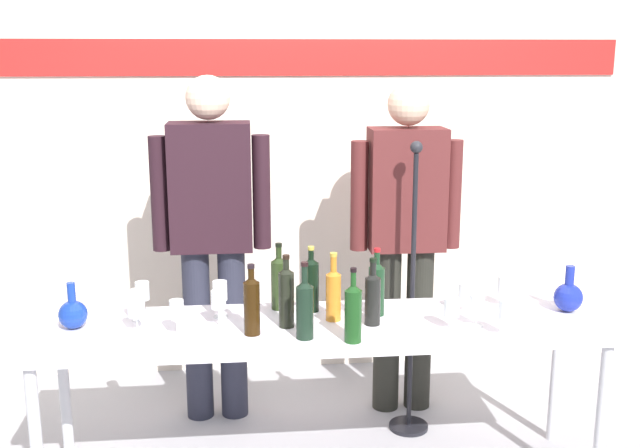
# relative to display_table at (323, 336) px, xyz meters

# --- Properties ---
(back_wall) EXTENTS (5.26, 0.11, 3.00)m
(back_wall) POSITION_rel_display_table_xyz_m (0.00, 1.32, 0.82)
(back_wall) COLOR beige
(back_wall) RESTS_ON ground
(display_table) EXTENTS (2.46, 0.58, 0.74)m
(display_table) POSITION_rel_display_table_xyz_m (0.00, 0.00, 0.00)
(display_table) COLOR white
(display_table) RESTS_ON ground
(decanter_blue_left) EXTENTS (0.12, 0.12, 0.20)m
(decanter_blue_left) POSITION_rel_display_table_xyz_m (-1.06, 0.05, 0.13)
(decanter_blue_left) COLOR #163396
(decanter_blue_left) RESTS_ON display_table
(decanter_blue_right) EXTENTS (0.13, 0.13, 0.21)m
(decanter_blue_right) POSITION_rel_display_table_xyz_m (1.11, 0.05, 0.13)
(decanter_blue_right) COLOR navy
(decanter_blue_right) RESTS_ON display_table
(presenter_left) EXTENTS (0.59, 0.22, 1.78)m
(presenter_left) POSITION_rel_display_table_xyz_m (-0.50, 0.67, 0.34)
(presenter_left) COLOR #262736
(presenter_left) RESTS_ON ground
(presenter_right) EXTENTS (0.58, 0.22, 1.74)m
(presenter_right) POSITION_rel_display_table_xyz_m (0.50, 0.67, 0.31)
(presenter_right) COLOR black
(presenter_right) RESTS_ON ground
(wine_bottle_0) EXTENTS (0.07, 0.07, 0.31)m
(wine_bottle_0) POSITION_rel_display_table_xyz_m (0.25, 0.09, 0.19)
(wine_bottle_0) COLOR #16351D
(wine_bottle_0) RESTS_ON display_table
(wine_bottle_1) EXTENTS (0.07, 0.07, 0.31)m
(wine_bottle_1) POSITION_rel_display_table_xyz_m (0.10, -0.22, 0.19)
(wine_bottle_1) COLOR #153F16
(wine_bottle_1) RESTS_ON display_table
(wine_bottle_2) EXTENTS (0.07, 0.07, 0.32)m
(wine_bottle_2) POSITION_rel_display_table_xyz_m (-0.09, -0.16, 0.19)
(wine_bottle_2) COLOR black
(wine_bottle_2) RESTS_ON display_table
(wine_bottle_3) EXTENTS (0.07, 0.07, 0.30)m
(wine_bottle_3) POSITION_rel_display_table_xyz_m (-0.31, -0.10, 0.19)
(wine_bottle_3) COLOR black
(wine_bottle_3) RESTS_ON display_table
(wine_bottle_4) EXTENTS (0.07, 0.07, 0.30)m
(wine_bottle_4) POSITION_rel_display_table_xyz_m (0.05, 0.04, 0.19)
(wine_bottle_4) COLOR orange
(wine_bottle_4) RESTS_ON display_table
(wine_bottle_5) EXTENTS (0.07, 0.07, 0.29)m
(wine_bottle_5) POSITION_rel_display_table_xyz_m (0.21, -0.03, 0.19)
(wine_bottle_5) COLOR black
(wine_bottle_5) RESTS_ON display_table
(wine_bottle_6) EXTENTS (0.07, 0.07, 0.31)m
(wine_bottle_6) POSITION_rel_display_table_xyz_m (-0.18, 0.21, 0.19)
(wine_bottle_6) COLOR #223215
(wine_bottle_6) RESTS_ON display_table
(wine_bottle_7) EXTENTS (0.07, 0.07, 0.30)m
(wine_bottle_7) POSITION_rel_display_table_xyz_m (-0.04, 0.17, 0.19)
(wine_bottle_7) COLOR black
(wine_bottle_7) RESTS_ON display_table
(wine_bottle_8) EXTENTS (0.07, 0.07, 0.32)m
(wine_bottle_8) POSITION_rel_display_table_xyz_m (-0.16, -0.02, 0.20)
(wine_bottle_8) COLOR black
(wine_bottle_8) RESTS_ON display_table
(wine_glass_left_0) EXTENTS (0.06, 0.06, 0.16)m
(wine_glass_left_0) POSITION_rel_display_table_xyz_m (-0.44, 0.13, 0.18)
(wine_glass_left_0) COLOR white
(wine_glass_left_0) RESTS_ON display_table
(wine_glass_left_1) EXTENTS (0.06, 0.06, 0.15)m
(wine_glass_left_1) POSITION_rel_display_table_xyz_m (-0.62, -0.07, 0.17)
(wine_glass_left_1) COLOR white
(wine_glass_left_1) RESTS_ON display_table
(wine_glass_left_2) EXTENTS (0.07, 0.07, 0.13)m
(wine_glass_left_2) POSITION_rel_display_table_xyz_m (-0.79, -0.01, 0.15)
(wine_glass_left_2) COLOR white
(wine_glass_left_2) RESTS_ON display_table
(wine_glass_left_3) EXTENTS (0.06, 0.06, 0.15)m
(wine_glass_left_3) POSITION_rel_display_table_xyz_m (-0.79, 0.20, 0.16)
(wine_glass_left_3) COLOR white
(wine_glass_left_3) RESTS_ON display_table
(wine_glass_left_4) EXTENTS (0.06, 0.06, 0.16)m
(wine_glass_left_4) POSITION_rel_display_table_xyz_m (-0.45, 0.02, 0.17)
(wine_glass_left_4) COLOR white
(wine_glass_left_4) RESTS_ON display_table
(wine_glass_left_5) EXTENTS (0.07, 0.07, 0.14)m
(wine_glass_left_5) POSITION_rel_display_table_xyz_m (-0.80, 0.12, 0.16)
(wine_glass_left_5) COLOR white
(wine_glass_left_5) RESTS_ON display_table
(wine_glass_right_0) EXTENTS (0.07, 0.07, 0.14)m
(wine_glass_right_0) POSITION_rel_display_table_xyz_m (0.53, -0.12, 0.15)
(wine_glass_right_0) COLOR white
(wine_glass_right_0) RESTS_ON display_table
(wine_glass_right_1) EXTENTS (0.07, 0.07, 0.14)m
(wine_glass_right_1) POSITION_rel_display_table_xyz_m (0.65, 0.08, 0.16)
(wine_glass_right_1) COLOR white
(wine_glass_right_1) RESTS_ON display_table
(wine_glass_right_2) EXTENTS (0.07, 0.07, 0.16)m
(wine_glass_right_2) POSITION_rel_display_table_xyz_m (0.73, -0.22, 0.17)
(wine_glass_right_2) COLOR white
(wine_glass_right_2) RESTS_ON display_table
(wine_glass_right_3) EXTENTS (0.07, 0.07, 0.14)m
(wine_glass_right_3) POSITION_rel_display_table_xyz_m (0.85, 0.14, 0.16)
(wine_glass_right_3) COLOR white
(wine_glass_right_3) RESTS_ON display_table
(wine_glass_right_4) EXTENTS (0.06, 0.06, 0.14)m
(wine_glass_right_4) POSITION_rel_display_table_xyz_m (0.65, -0.09, 0.16)
(wine_glass_right_4) COLOR white
(wine_glass_right_4) RESTS_ON display_table
(microphone_stand) EXTENTS (0.20, 0.20, 1.48)m
(microphone_stand) POSITION_rel_display_table_xyz_m (0.48, 0.42, -0.19)
(microphone_stand) COLOR black
(microphone_stand) RESTS_ON ground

